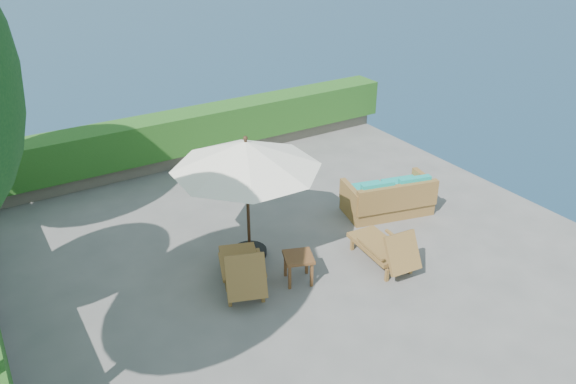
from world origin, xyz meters
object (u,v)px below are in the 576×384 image
lounge_right (386,248)px  wicker_loveseat (389,198)px  side_table (298,260)px  lounge_left (242,269)px  patio_umbrella (246,156)px

lounge_right → wicker_loveseat: wicker_loveseat is taller
side_table → lounge_left: bearing=160.0°
lounge_left → wicker_loveseat: bearing=30.4°
lounge_left → side_table: size_ratio=2.71×
side_table → wicker_loveseat: bearing=19.5°
patio_umbrella → side_table: patio_umbrella is taller
lounge_left → side_table: lounge_left is taller
patio_umbrella → side_table: size_ratio=5.56×
lounge_right → side_table: (-1.69, 0.44, 0.07)m
wicker_loveseat → patio_umbrella: bearing=-168.8°
patio_umbrella → wicker_loveseat: 3.86m
lounge_left → lounge_right: size_ratio=1.11×
side_table → wicker_loveseat: size_ratio=0.32×
lounge_left → wicker_loveseat: size_ratio=0.86×
side_table → wicker_loveseat: wicker_loveseat is taller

